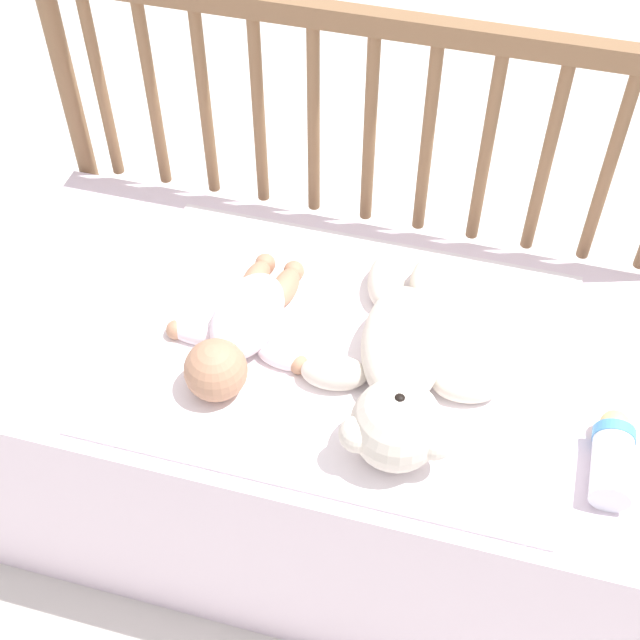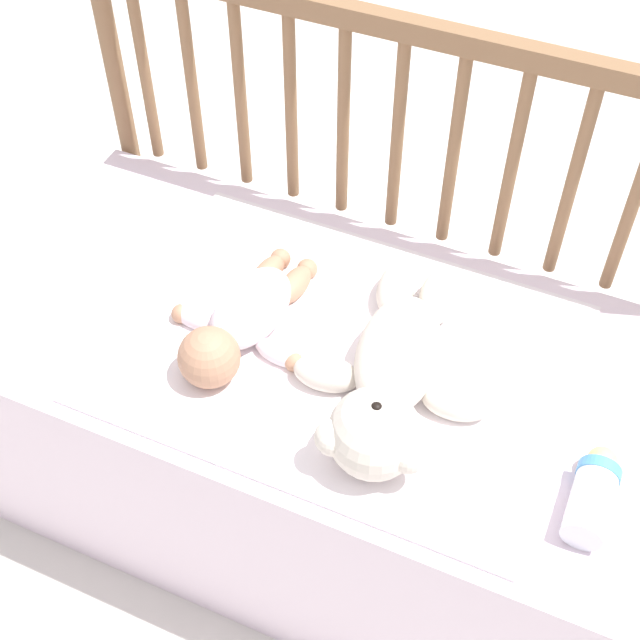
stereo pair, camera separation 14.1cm
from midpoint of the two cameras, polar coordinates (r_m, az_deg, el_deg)
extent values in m
plane|color=silver|center=(1.88, -2.17, -11.64)|extent=(12.00, 12.00, 0.00)
cube|color=silver|center=(1.66, -2.42, -7.28)|extent=(1.17, 0.60, 0.51)
cylinder|color=brown|center=(1.89, -16.50, 8.25)|extent=(0.04, 0.04, 0.93)
cube|color=brown|center=(1.44, 0.62, 18.43)|extent=(1.13, 0.03, 0.04)
cylinder|color=brown|center=(1.72, -16.20, 13.94)|extent=(0.02, 0.02, 0.38)
cylinder|color=brown|center=(1.68, -13.13, 13.63)|extent=(0.02, 0.02, 0.38)
cylinder|color=brown|center=(1.64, -9.90, 13.26)|extent=(0.02, 0.02, 0.38)
cylinder|color=brown|center=(1.61, -6.53, 12.83)|extent=(0.02, 0.02, 0.38)
cylinder|color=brown|center=(1.58, -3.04, 12.34)|extent=(0.02, 0.02, 0.38)
cylinder|color=brown|center=(1.55, 0.55, 11.79)|extent=(0.02, 0.02, 0.38)
cylinder|color=brown|center=(1.54, 4.22, 11.17)|extent=(0.02, 0.02, 0.38)
cylinder|color=brown|center=(1.53, 7.94, 10.50)|extent=(0.02, 0.02, 0.38)
cylinder|color=brown|center=(1.52, 11.68, 9.77)|extent=(0.02, 0.02, 0.38)
cylinder|color=brown|center=(1.52, 15.41, 9.01)|extent=(0.02, 0.02, 0.38)
cube|color=white|center=(1.45, -1.46, -2.11)|extent=(0.74, 0.54, 0.01)
ellipsoid|color=silver|center=(1.39, 2.44, -1.73)|extent=(0.16, 0.25, 0.10)
sphere|color=silver|center=(1.28, 1.77, -6.96)|extent=(0.14, 0.14, 0.14)
sphere|color=beige|center=(1.25, 1.81, -5.99)|extent=(0.06, 0.06, 0.06)
sphere|color=black|center=(1.23, 1.84, -5.35)|extent=(0.02, 0.02, 0.02)
sphere|color=silver|center=(1.26, 4.15, -7.98)|extent=(0.05, 0.05, 0.05)
sphere|color=silver|center=(1.26, -0.80, -7.51)|extent=(0.05, 0.05, 0.05)
ellipsoid|color=silver|center=(1.38, 6.44, -4.33)|extent=(0.11, 0.07, 0.06)
ellipsoid|color=silver|center=(1.38, -2.00, -3.55)|extent=(0.11, 0.07, 0.06)
ellipsoid|color=silver|center=(1.51, 4.29, 2.13)|extent=(0.08, 0.12, 0.06)
ellipsoid|color=silver|center=(1.51, 1.59, 2.36)|extent=(0.08, 0.12, 0.06)
ellipsoid|color=white|center=(1.45, -7.42, 0.12)|extent=(0.12, 0.19, 0.08)
sphere|color=tan|center=(1.38, -9.62, -3.36)|extent=(0.10, 0.10, 0.10)
ellipsoid|color=white|center=(1.42, -5.15, -2.59)|extent=(0.09, 0.05, 0.04)
ellipsoid|color=white|center=(1.47, -10.91, -0.92)|extent=(0.09, 0.05, 0.04)
sphere|color=tan|center=(1.41, -4.21, -3.02)|extent=(0.03, 0.03, 0.03)
sphere|color=tan|center=(1.48, -11.91, -0.78)|extent=(0.03, 0.03, 0.03)
ellipsoid|color=tan|center=(1.52, -4.95, 1.91)|extent=(0.05, 0.09, 0.04)
ellipsoid|color=tan|center=(1.53, -6.79, 2.39)|extent=(0.05, 0.09, 0.04)
sphere|color=tan|center=(1.55, -4.30, 3.00)|extent=(0.04, 0.04, 0.04)
sphere|color=tan|center=(1.56, -6.11, 3.47)|extent=(0.04, 0.04, 0.04)
cylinder|color=white|center=(1.33, 15.31, -9.30)|extent=(0.06, 0.11, 0.06)
cylinder|color=#4C99D8|center=(1.36, 15.51, -7.36)|extent=(0.06, 0.02, 0.06)
sphere|color=#EAC67F|center=(1.37, 15.58, -6.66)|extent=(0.04, 0.04, 0.04)
camera|label=1|loc=(0.07, -92.87, -3.26)|focal=50.00mm
camera|label=2|loc=(0.07, 87.13, 3.26)|focal=50.00mm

